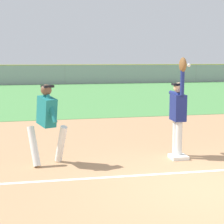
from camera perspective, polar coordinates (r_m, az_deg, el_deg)
name	(u,v)px	position (r m, az deg, el deg)	size (l,w,h in m)	color
ground_plane	(211,188)	(6.79, 15.17, -11.32)	(80.26, 80.26, 0.00)	tan
outfield_grass	(79,94)	(23.62, -5.11, 2.78)	(50.96, 19.60, 0.01)	#4C8C47
first_base	(178,157)	(8.50, 10.32, -6.90)	(0.38, 0.38, 0.08)	white
fielder	(178,109)	(8.43, 10.31, 0.48)	(0.28, 0.89, 2.28)	silver
runner	(47,119)	(7.83, -10.12, -1.03)	(0.89, 0.81, 1.72)	white
baseball	(189,65)	(8.34, 11.92, 7.15)	(0.07, 0.07, 0.07)	white
outfield_fence	(65,74)	(33.28, -7.35, 5.84)	(51.04, 0.08, 1.77)	#93999E
parked_car_green	(18,76)	(35.71, -14.49, 5.47)	(4.58, 2.49, 1.25)	#1E6B33
parked_car_tan	(67,76)	(35.62, -7.02, 5.66)	(4.44, 2.20, 1.25)	tan
parked_car_red	(119,75)	(36.46, 1.13, 5.78)	(4.41, 2.13, 1.25)	#B21E1E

